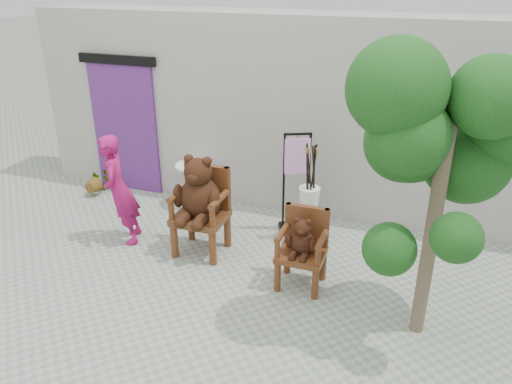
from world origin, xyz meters
TOP-DOWN VIEW (x-y plane):
  - ground_plane at (0.00, 0.00)m, footprint 60.00×60.00m
  - back_wall at (0.00, 3.10)m, footprint 9.00×1.00m
  - doorway at (-3.00, 2.58)m, footprint 1.40×0.11m
  - chair_big at (-0.89, 1.05)m, footprint 0.68×0.74m
  - chair_small at (0.60, 0.74)m, footprint 0.56×0.51m
  - person at (-2.07, 0.92)m, footprint 0.58×0.68m
  - cafe_table at (-1.63, 2.35)m, footprint 0.60×0.60m
  - display_stand at (0.15, 2.03)m, footprint 0.55×0.50m
  - stool_bucket at (0.41, 1.82)m, footprint 0.32×0.32m
  - tree at (1.94, 0.42)m, footprint 1.88×1.67m
  - potted_plant at (-3.40, 2.18)m, footprint 0.41×0.36m

SIDE VIEW (x-z plane):
  - ground_plane at x=0.00m, z-range 0.00..0.00m
  - potted_plant at x=-3.40m, z-range 0.00..0.46m
  - cafe_table at x=-1.63m, z-range 0.09..0.79m
  - chair_small at x=0.60m, z-range 0.08..1.06m
  - display_stand at x=0.15m, z-range -0.17..1.34m
  - stool_bucket at x=0.41m, z-range -0.08..1.37m
  - person at x=-2.07m, z-range 0.00..1.57m
  - chair_big at x=-0.89m, z-range 0.10..1.50m
  - doorway at x=-3.00m, z-range 0.00..2.33m
  - back_wall at x=0.00m, z-range 0.00..3.00m
  - tree at x=1.94m, z-range 0.62..3.71m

